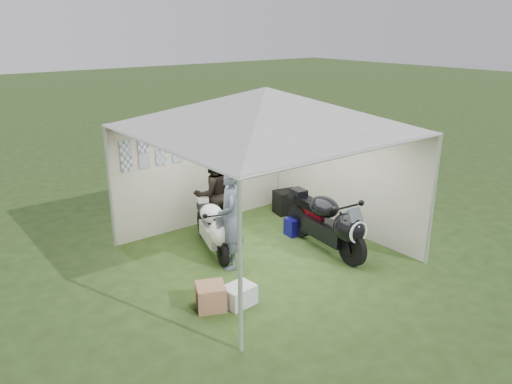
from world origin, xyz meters
TOP-DOWN VIEW (x-y plane):
  - ground at (0.00, 0.00)m, footprint 80.00×80.00m
  - canopy_tent at (-0.00, 0.03)m, footprint 5.66×5.66m
  - motorcycle_white at (-0.67, 0.64)m, footprint 0.79×1.77m
  - motorcycle_black at (0.99, -0.62)m, footprint 0.61×2.12m
  - paddock_stand at (1.09, 0.34)m, footprint 0.48×0.33m
  - person_dark_jacket at (-0.17, 1.42)m, footprint 0.86×0.71m
  - person_blue_jacket at (-0.74, 0.00)m, footprint 0.71×0.77m
  - equipment_box at (1.70, 1.35)m, footprint 0.58×0.51m
  - crate_0 at (-1.37, -1.09)m, footprint 0.49×0.39m
  - crate_1 at (-1.75, -0.91)m, footprint 0.55×0.55m

SIDE VIEW (x-z plane):
  - ground at x=0.00m, z-range 0.00..0.00m
  - crate_0 at x=-1.37m, z-range 0.00..0.30m
  - paddock_stand at x=1.09m, z-range 0.00..0.34m
  - crate_1 at x=-1.75m, z-range 0.00..0.37m
  - equipment_box at x=1.70m, z-range 0.00..0.51m
  - motorcycle_white at x=-0.67m, z-range 0.05..0.95m
  - motorcycle_black at x=0.99m, z-range 0.06..1.11m
  - person_dark_jacket at x=-0.17m, z-range 0.00..1.64m
  - person_blue_jacket at x=-0.74m, z-range 0.00..1.77m
  - canopy_tent at x=0.00m, z-range 1.08..4.08m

